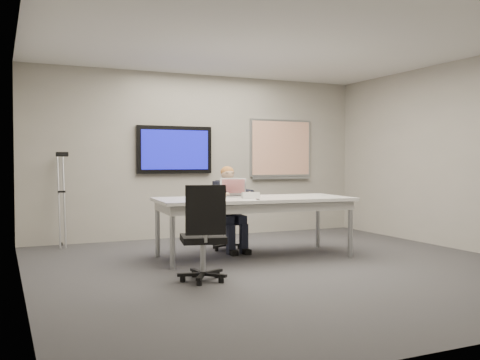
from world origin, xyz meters
name	(u,v)px	position (x,y,z in m)	size (l,w,h in m)	color
floor	(286,267)	(0.00, 0.00, 0.00)	(6.00, 6.00, 0.02)	#3D3D3F
ceiling	(286,38)	(0.00, 0.00, 2.80)	(6.00, 6.00, 0.02)	silver
wall_back	(201,156)	(0.00, 3.00, 1.40)	(6.00, 0.02, 2.80)	#A8A398
wall_left	(22,152)	(-3.00, 0.00, 1.40)	(0.02, 6.00, 2.80)	#A8A398
wall_right	(467,155)	(3.00, 0.00, 1.40)	(0.02, 6.00, 2.80)	#A8A398
conference_table	(254,204)	(-0.06, 0.79, 0.72)	(2.71, 1.30, 0.81)	white
tv_display	(175,150)	(-0.50, 2.95, 1.50)	(1.30, 0.09, 0.80)	black
whiteboard	(281,149)	(1.55, 2.97, 1.53)	(1.25, 0.08, 1.10)	#989CA1
office_chair_far	(226,229)	(-0.15, 1.56, 0.29)	(0.54, 0.54, 0.94)	black
office_chair_near	(203,251)	(-1.20, -0.33, 0.33)	(0.60, 0.60, 1.06)	black
seated_person	(231,217)	(-0.16, 1.33, 0.50)	(0.40, 0.68, 1.23)	#1C202F
crutch	(62,199)	(-2.35, 2.77, 0.74)	(0.20, 0.39, 1.48)	#A7A9AF
laptop	(236,192)	(-0.20, 1.08, 0.88)	(0.44, 0.47, 0.26)	#ADADB0
name_tent	(251,195)	(-0.20, 0.59, 0.86)	(0.22, 0.06, 0.09)	silver
pen	(258,199)	(-0.19, 0.39, 0.82)	(0.01, 0.01, 0.14)	black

